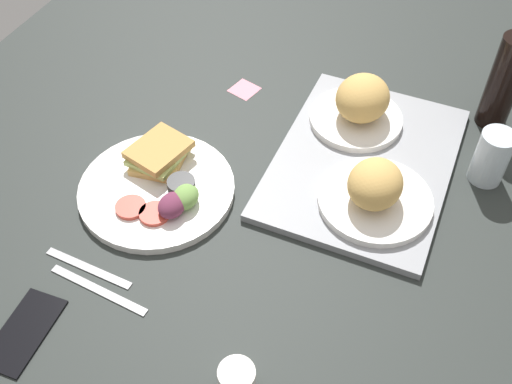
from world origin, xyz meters
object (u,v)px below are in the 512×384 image
knife (98,289)px  cell_phone (24,331)px  espresso_cup (237,378)px  soda_bottle (504,82)px  fork (88,268)px  bread_plate_near (360,104)px  serving_tray (364,162)px  drinking_glass (492,157)px  sticky_note (244,89)px  bread_plate_far (375,191)px  plate_with_salad (160,184)px

knife → cell_phone: 12.98cm
espresso_cup → soda_bottle: bearing=161.9°
soda_bottle → espresso_cup: bearing=-18.1°
espresso_cup → fork: bearing=-104.9°
bread_plate_near → serving_tray: bearing=23.5°
soda_bottle → cell_phone: size_ratio=1.43×
bread_plate_near → knife: bearing=-25.7°
serving_tray → cell_phone: bearing=-33.8°
bread_plate_near → fork: bearing=-30.3°
espresso_cup → bread_plate_near: bearing=-179.2°
drinking_glass → espresso_cup: drinking_glass is taller
drinking_glass → serving_tray: bearing=-74.4°
espresso_cup → cell_phone: bearing=-80.5°
knife → fork: bearing=147.2°
drinking_glass → fork: 76.11cm
espresso_cup → sticky_note: 68.78cm
bread_plate_far → plate_with_salad: bearing=-72.8°
soda_bottle → drinking_glass: bearing=5.7°
espresso_cup → cell_phone: (5.77, -34.36, -1.60)cm
sticky_note → drinking_glass: bearing=84.0°
fork → plate_with_salad: bearing=85.5°
drinking_glass → espresso_cup: 63.18cm
serving_tray → soda_bottle: soda_bottle is taller
knife → sticky_note: (-57.51, 0.49, -0.19)cm
serving_tray → drinking_glass: size_ratio=4.06×
soda_bottle → espresso_cup: soda_bottle is taller
espresso_cup → knife: 28.56cm
bread_plate_near → drinking_glass: bread_plate_near is taller
serving_tray → bread_plate_near: (-10.64, -4.62, 4.91)cm
serving_tray → sticky_note: serving_tray is taller
serving_tray → plate_with_salad: 39.92cm
fork → cell_phone: (14.29, -2.40, 0.15)cm
bread_plate_near → espresso_cup: bearing=0.8°
knife → sticky_note: size_ratio=3.39×
espresso_cup → sticky_note: espresso_cup is taller
bread_plate_near → knife: bread_plate_near is taller
bread_plate_far → fork: bearing=-51.2°
drinking_glass → plate_with_salad: bearing=-63.1°
fork → knife: same height
soda_bottle → cell_phone: soda_bottle is taller
plate_with_salad → drinking_glass: 62.55cm
soda_bottle → cell_phone: 99.96cm
bread_plate_far → sticky_note: size_ratio=3.76×
bread_plate_near → soda_bottle: soda_bottle is taller
cell_phone → sticky_note: cell_phone is taller
bread_plate_far → soda_bottle: soda_bottle is taller
plate_with_salad → drinking_glass: drinking_glass is taller
bread_plate_near → sticky_note: bread_plate_near is taller
bread_plate_far → drinking_glass: 24.15cm
soda_bottle → fork: 87.35cm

